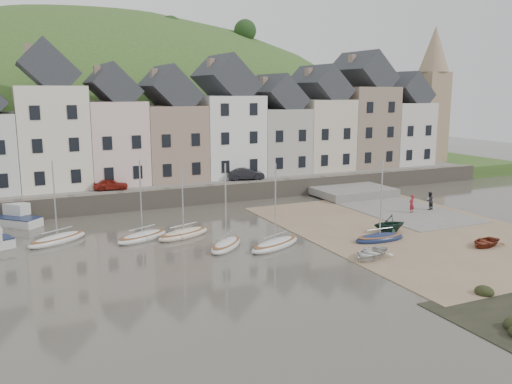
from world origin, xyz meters
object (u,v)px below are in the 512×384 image
person_red (412,204)px  car_left (111,184)px  person_dark (429,201)px  sailboat_0 (58,239)px  rowboat_green (389,223)px  car_right (246,174)px  rowboat_red (485,242)px  rowboat_white (370,253)px

person_red → car_left: size_ratio=0.51×
person_dark → car_left: size_ratio=0.52×
sailboat_0 → rowboat_green: size_ratio=2.32×
person_dark → car_right: bearing=-64.0°
person_dark → rowboat_red: bearing=52.5°
rowboat_white → rowboat_red: size_ratio=1.15×
car_left → rowboat_red: bearing=-131.1°
rowboat_white → person_red: 14.81m
rowboat_white → car_left: bearing=-177.3°
person_dark → rowboat_green: bearing=15.3°
car_right → rowboat_green: bearing=-155.8°
car_left → car_right: car_right is taller
person_red → person_dark: person_dark is taller
sailboat_0 → person_dark: (32.46, -3.37, 0.70)m
sailboat_0 → rowboat_white: size_ratio=1.92×
sailboat_0 → car_right: (20.16, 11.20, 1.99)m
rowboat_green → rowboat_red: bearing=38.4°
car_right → person_red: bearing=-133.1°
rowboat_white → rowboat_red: 9.27m
sailboat_0 → person_dark: 32.64m
rowboat_red → sailboat_0: bearing=-133.2°
sailboat_0 → car_left: sailboat_0 is taller
rowboat_white → person_dark: bearing=99.4°
rowboat_red → rowboat_white: bearing=-113.8°
rowboat_red → person_red: size_ratio=1.73×
rowboat_white → rowboat_green: 7.20m
rowboat_green → rowboat_red: 7.10m
rowboat_white → person_dark: person_dark is taller
rowboat_red → person_dark: person_dark is taller
person_dark → car_right: size_ratio=0.43×
rowboat_red → car_left: size_ratio=0.89×
rowboat_green → car_left: size_ratio=0.84×
sailboat_0 → person_dark: size_ratio=3.75×
rowboat_white → rowboat_green: size_ratio=1.21×
rowboat_red → person_red: 10.77m
rowboat_red → person_dark: size_ratio=1.70×
rowboat_white → rowboat_green: bearing=106.4°
person_red → car_right: size_ratio=0.42×
car_left → car_right: bearing=-82.0°
rowboat_green → car_right: size_ratio=0.69×
rowboat_white → car_right: car_right is taller
rowboat_green → car_right: car_right is taller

